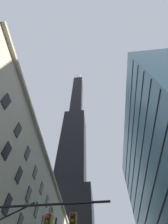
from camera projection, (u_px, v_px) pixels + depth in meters
dark_skyscraper at (72, 164)px, 99.40m from camera, size 23.45×23.45×229.93m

